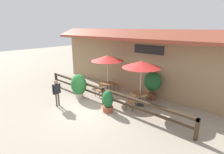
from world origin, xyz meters
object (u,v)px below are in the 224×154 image
at_px(chair_near_wallside, 114,84).
at_px(chair_near_streetside, 100,89).
at_px(potted_plant_tall_tropical, 108,102).
at_px(chair_middle_streetside, 132,101).
at_px(potted_plant_small_flowering, 79,85).
at_px(patio_umbrella_near, 107,58).
at_px(pedestrian, 57,90).
at_px(patio_umbrella_middle, 141,64).
at_px(potted_plant_entrance_palm, 152,83).
at_px(chair_middle_wallside, 147,95).
at_px(dining_table_middle, 140,96).
at_px(dining_table_near, 108,85).

bearing_deg(chair_near_wallside, chair_near_streetside, 104.87).
bearing_deg(potted_plant_tall_tropical, chair_middle_streetside, 55.04).
xyz_separation_m(potted_plant_tall_tropical, potted_plant_small_flowering, (-2.65, 0.17, 0.26)).
bearing_deg(patio_umbrella_near, pedestrian, -101.91).
bearing_deg(chair_middle_streetside, chair_near_streetside, 166.30).
xyz_separation_m(patio_umbrella_near, patio_umbrella_middle, (2.71, -0.19, 0.00)).
bearing_deg(potted_plant_entrance_palm, patio_umbrella_middle, -92.00).
relative_size(chair_middle_streetside, chair_middle_wallside, 1.00).
xyz_separation_m(dining_table_middle, potted_plant_small_flowering, (-3.50, -1.61, 0.25)).
bearing_deg(dining_table_near, patio_umbrella_middle, -4.00).
xyz_separation_m(chair_near_streetside, pedestrian, (-0.71, -2.66, 0.51)).
height_order(chair_near_streetside, potted_plant_tall_tropical, potted_plant_tall_tropical).
xyz_separation_m(patio_umbrella_middle, chair_middle_wallside, (0.04, 0.68, -1.93)).
relative_size(patio_umbrella_near, chair_middle_streetside, 3.09).
relative_size(dining_table_near, chair_middle_wallside, 1.05).
bearing_deg(chair_near_streetside, pedestrian, -108.63).
height_order(chair_near_wallside, pedestrian, pedestrian).
bearing_deg(chair_middle_streetside, dining_table_middle, 72.28).
relative_size(patio_umbrella_near, chair_near_wallside, 3.09).
height_order(chair_near_streetside, patio_umbrella_middle, patio_umbrella_middle).
height_order(patio_umbrella_near, patio_umbrella_middle, same).
bearing_deg(chair_near_streetside, dining_table_middle, 7.25).
height_order(potted_plant_small_flowering, pedestrian, potted_plant_small_flowering).
relative_size(dining_table_near, chair_near_wallside, 1.05).
distance_m(patio_umbrella_middle, potted_plant_tall_tropical, 2.69).
bearing_deg(dining_table_near, chair_near_streetside, -90.60).
bearing_deg(chair_near_wallside, pedestrian, 93.21).
bearing_deg(patio_umbrella_near, potted_plant_tall_tropical, -46.43).
bearing_deg(dining_table_middle, pedestrian, -137.07).
distance_m(chair_middle_wallside, potted_plant_small_flowering, 4.23).
distance_m(patio_umbrella_near, chair_middle_streetside, 3.38).
bearing_deg(patio_umbrella_near, dining_table_near, 0.00).
distance_m(chair_middle_streetside, potted_plant_entrance_palm, 2.04).
bearing_deg(chair_middle_streetside, patio_umbrella_near, 151.24).
height_order(chair_near_streetside, potted_plant_small_flowering, potted_plant_small_flowering).
relative_size(dining_table_near, dining_table_middle, 1.00).
bearing_deg(patio_umbrella_near, chair_near_streetside, -90.60).
height_order(patio_umbrella_middle, dining_table_middle, patio_umbrella_middle).
distance_m(patio_umbrella_near, dining_table_middle, 3.28).
xyz_separation_m(patio_umbrella_middle, dining_table_middle, (-0.00, 0.00, -1.82)).
xyz_separation_m(chair_near_wallside, dining_table_middle, (2.79, -0.91, 0.11)).
distance_m(potted_plant_small_flowering, pedestrian, 1.59).
bearing_deg(dining_table_middle, chair_near_streetside, -168.98).
distance_m(potted_plant_tall_tropical, potted_plant_entrance_palm, 3.20).
height_order(patio_umbrella_near, chair_middle_streetside, patio_umbrella_near).
relative_size(dining_table_middle, chair_middle_streetside, 1.05).
height_order(patio_umbrella_middle, chair_middle_wallside, patio_umbrella_middle).
distance_m(dining_table_near, chair_near_streetside, 0.73).
xyz_separation_m(patio_umbrella_middle, potted_plant_entrance_palm, (0.04, 1.26, -1.33)).
relative_size(dining_table_near, patio_umbrella_middle, 0.34).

